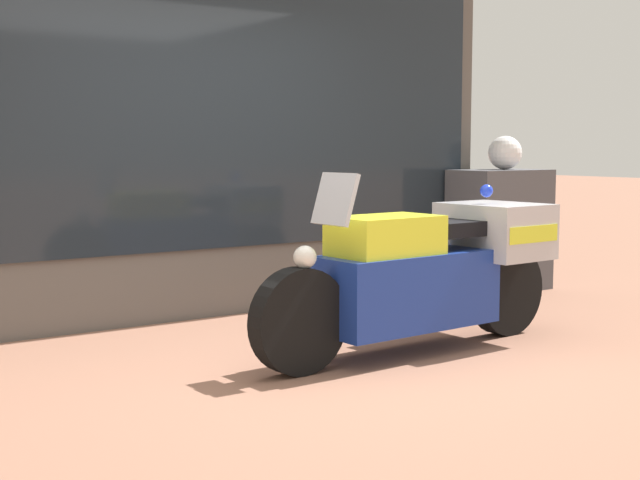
# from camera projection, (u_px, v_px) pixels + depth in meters

# --- Properties ---
(ground_plane) EXTENTS (60.00, 60.00, 0.00)m
(ground_plane) POSITION_uv_depth(u_px,v_px,m) (329.00, 365.00, 5.49)
(ground_plane) COLOR #8E604C
(shop_building) EXTENTS (5.88, 0.55, 3.26)m
(shop_building) POSITION_uv_depth(u_px,v_px,m) (132.00, 108.00, 6.72)
(shop_building) COLOR #56514C
(shop_building) RESTS_ON ground
(window_display) EXTENTS (4.54, 0.30, 2.03)m
(window_display) POSITION_uv_depth(u_px,v_px,m) (223.00, 252.00, 7.31)
(window_display) COLOR slate
(window_display) RESTS_ON ground
(paramedic_motorcycle) EXTENTS (2.49, 0.72, 1.19)m
(paramedic_motorcycle) POSITION_uv_depth(u_px,v_px,m) (431.00, 267.00, 5.88)
(paramedic_motorcycle) COLOR black
(paramedic_motorcycle) RESTS_ON ground
(utility_cabinet) EXTENTS (0.90, 0.54, 1.13)m
(utility_cabinet) POSITION_uv_depth(u_px,v_px,m) (500.00, 230.00, 8.35)
(utility_cabinet) COLOR #4C4C51
(utility_cabinet) RESTS_ON ground
(white_helmet) EXTENTS (0.31, 0.31, 0.31)m
(white_helmet) POSITION_uv_depth(u_px,v_px,m) (505.00, 153.00, 8.33)
(white_helmet) COLOR white
(white_helmet) RESTS_ON utility_cabinet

